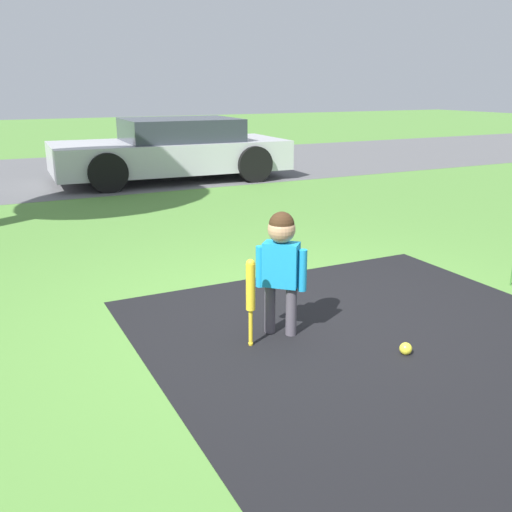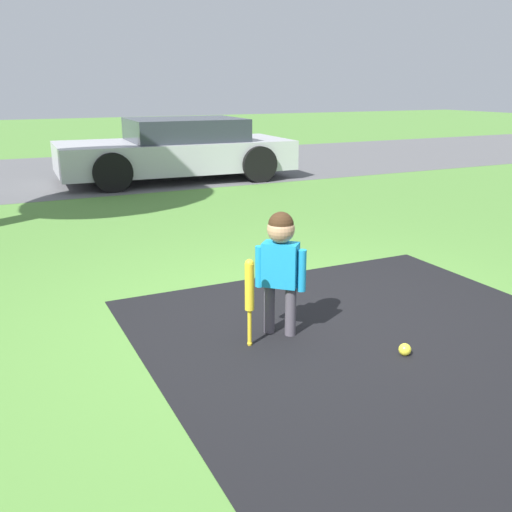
# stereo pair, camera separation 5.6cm
# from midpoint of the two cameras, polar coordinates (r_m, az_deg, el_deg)

# --- Properties ---
(ground_plane) EXTENTS (60.00, 60.00, 0.00)m
(ground_plane) POSITION_cam_midpoint_polar(r_m,az_deg,el_deg) (4.53, 3.65, -6.18)
(ground_plane) COLOR #518438
(street_strip) EXTENTS (40.00, 6.00, 0.01)m
(street_strip) POSITION_cam_midpoint_polar(r_m,az_deg,el_deg) (12.71, -16.87, 8.07)
(street_strip) COLOR #59595B
(street_strip) RESTS_ON ground
(child) EXTENTS (0.29, 0.28, 0.92)m
(child) POSITION_cam_midpoint_polar(r_m,az_deg,el_deg) (4.04, 2.14, -0.03)
(child) COLOR #4C4751
(child) RESTS_ON ground
(baseball_bat) EXTENTS (0.06, 0.06, 0.64)m
(baseball_bat) POSITION_cam_midpoint_polar(r_m,az_deg,el_deg) (3.90, -0.96, -3.47)
(baseball_bat) COLOR yellow
(baseball_bat) RESTS_ON ground
(sports_ball) EXTENTS (0.09, 0.09, 0.09)m
(sports_ball) POSITION_cam_midpoint_polar(r_m,az_deg,el_deg) (4.04, 14.36, -8.96)
(sports_ball) COLOR yellow
(sports_ball) RESTS_ON ground
(parked_car) EXTENTS (4.46, 2.23, 1.15)m
(parked_car) POSITION_cam_midpoint_polar(r_m,az_deg,el_deg) (11.25, -8.50, 10.45)
(parked_car) COLOR #B7B7BC
(parked_car) RESTS_ON ground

